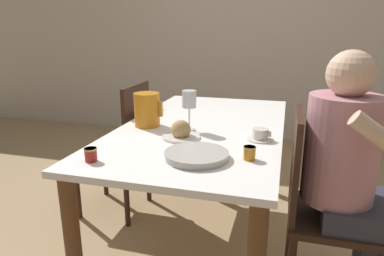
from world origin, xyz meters
TOP-DOWN VIEW (x-y plane):
  - ground_plane at (0.00, 0.00)m, footprint 20.00×20.00m
  - wall_back at (0.00, 2.24)m, footprint 10.00×0.06m
  - dining_table at (0.00, 0.00)m, footprint 0.89×1.63m
  - chair_person_side at (0.63, -0.33)m, footprint 0.42×0.42m
  - chair_opposite at (-0.63, 0.20)m, footprint 0.42×0.42m
  - person_seated at (0.72, -0.36)m, footprint 0.39×0.41m
  - red_pitcher at (-0.30, -0.10)m, footprint 0.17×0.14m
  - wine_glass_water at (-0.05, -0.12)m, footprint 0.08×0.08m
  - teacup_near_person at (0.33, -0.19)m, footprint 0.13×0.13m
  - serving_tray at (0.10, -0.52)m, footprint 0.27×0.27m
  - bread_plate at (-0.05, -0.27)m, footprint 0.19×0.19m
  - jam_jar_amber at (0.31, -0.47)m, footprint 0.05×0.05m
  - jam_jar_red at (-0.31, -0.67)m, footprint 0.05×0.05m

SIDE VIEW (x-z plane):
  - ground_plane at x=0.00m, z-range 0.00..0.00m
  - chair_person_side at x=0.63m, z-range 0.03..0.96m
  - chair_opposite at x=-0.63m, z-range 0.03..0.96m
  - dining_table at x=0.00m, z-range 0.27..1.01m
  - person_seated at x=0.72m, z-range 0.11..1.31m
  - serving_tray at x=0.10m, z-range 0.74..0.77m
  - teacup_near_person at x=0.33m, z-range 0.74..0.80m
  - jam_jar_amber at x=0.31m, z-range 0.75..0.80m
  - jam_jar_red at x=-0.31m, z-range 0.75..0.80m
  - bread_plate at x=-0.05m, z-range 0.73..0.83m
  - red_pitcher at x=-0.30m, z-range 0.74..0.93m
  - wine_glass_water at x=-0.05m, z-range 0.80..1.01m
  - wall_back at x=0.00m, z-range 0.00..2.60m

